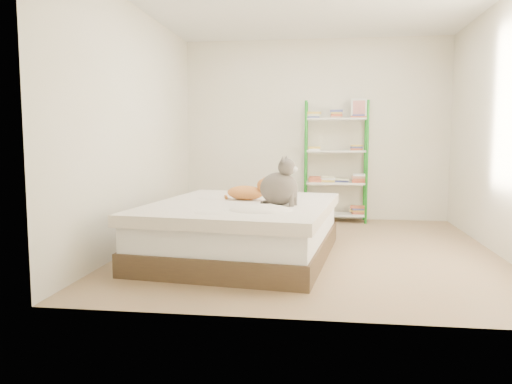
% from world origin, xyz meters
% --- Properties ---
extents(room, '(3.81, 4.21, 2.61)m').
position_xyz_m(room, '(0.00, 0.00, 1.30)').
color(room, '#927B5C').
rests_on(room, ground).
extents(bed, '(1.96, 2.33, 0.55)m').
position_xyz_m(bed, '(-0.67, -0.41, 0.27)').
color(bed, '#423125').
rests_on(bed, ground).
extents(orange_cat, '(0.51, 0.34, 0.19)m').
position_xyz_m(orange_cat, '(-0.67, -0.19, 0.64)').
color(orange_cat, '#CD7E36').
rests_on(orange_cat, bed).
extents(grey_cat, '(0.47, 0.42, 0.45)m').
position_xyz_m(grey_cat, '(-0.29, -0.54, 0.77)').
color(grey_cat, slate).
rests_on(grey_cat, bed).
extents(shelf_unit, '(0.88, 0.36, 1.74)m').
position_xyz_m(shelf_unit, '(0.31, 1.88, 0.84)').
color(shelf_unit, '#1F8521').
rests_on(shelf_unit, ground).
extents(cardboard_box, '(0.53, 0.53, 0.38)m').
position_xyz_m(cardboard_box, '(-0.13, 0.92, 0.16)').
color(cardboard_box, '#A16742').
rests_on(cardboard_box, ground).
extents(white_bin, '(0.39, 0.36, 0.36)m').
position_xyz_m(white_bin, '(-0.53, 1.75, 0.18)').
color(white_bin, white).
rests_on(white_bin, ground).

